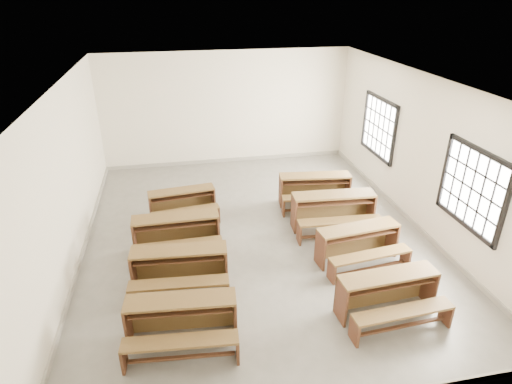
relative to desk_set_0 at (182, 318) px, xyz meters
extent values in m
plane|color=slate|center=(1.64, 2.71, -0.42)|extent=(8.50, 8.50, 0.00)
cube|color=white|center=(1.64, 2.71, 2.76)|extent=(7.00, 8.50, 0.05)
cube|color=beige|center=(1.64, 6.94, 1.18)|extent=(7.00, 0.05, 3.20)
cube|color=beige|center=(1.64, -1.51, 1.18)|extent=(7.00, 0.05, 3.20)
cube|color=beige|center=(-1.83, 2.71, 1.18)|extent=(0.05, 8.50, 3.20)
cube|color=beige|center=(5.12, 2.71, 1.18)|extent=(0.05, 8.50, 3.20)
cube|color=gray|center=(1.64, 6.94, -0.37)|extent=(7.00, 0.04, 0.10)
cube|color=gray|center=(-1.84, 2.71, -0.37)|extent=(0.04, 8.50, 0.10)
cube|color=gray|center=(5.12, 2.71, -0.37)|extent=(0.04, 8.50, 0.10)
cube|color=white|center=(5.11, 0.91, 1.18)|extent=(0.02, 1.50, 1.30)
cube|color=black|center=(5.09, 0.91, 1.87)|extent=(0.06, 1.62, 0.08)
cube|color=black|center=(5.09, 0.91, 0.49)|extent=(0.06, 1.62, 0.08)
cube|color=black|center=(5.09, 0.12, 1.18)|extent=(0.06, 0.08, 1.46)
cube|color=black|center=(5.09, 1.70, 1.18)|extent=(0.06, 0.08, 1.46)
cube|color=white|center=(5.11, 4.51, 1.18)|extent=(0.02, 1.50, 1.30)
cube|color=black|center=(5.09, 4.51, 1.87)|extent=(0.06, 1.62, 0.08)
cube|color=black|center=(5.09, 4.51, 0.49)|extent=(0.06, 1.62, 0.08)
cube|color=black|center=(5.09, 3.72, 1.18)|extent=(0.06, 0.08, 1.46)
cube|color=black|center=(5.09, 5.30, 1.18)|extent=(0.06, 0.08, 1.46)
cube|color=brown|center=(0.00, 0.05, 0.28)|extent=(1.63, 0.54, 0.04)
cube|color=brown|center=(0.02, 0.23, -0.08)|extent=(1.60, 0.18, 0.68)
cube|color=#512B1C|center=(-0.77, 0.12, -0.08)|extent=(0.07, 0.40, 0.68)
cube|color=#512B1C|center=(0.78, -0.02, -0.08)|extent=(0.07, 0.40, 0.68)
cube|color=#512B1C|center=(0.00, 0.03, 0.14)|extent=(1.50, 0.43, 0.02)
cube|color=brown|center=(-0.04, -0.44, -0.02)|extent=(1.62, 0.42, 0.04)
cube|color=#512B1C|center=(-0.81, -0.37, -0.23)|extent=(0.06, 0.28, 0.38)
cube|color=#512B1C|center=(0.74, -0.50, -0.23)|extent=(0.06, 0.28, 0.38)
cube|color=#512B1C|center=(-0.04, -0.44, -0.32)|extent=(1.48, 0.18, 0.04)
cube|color=brown|center=(0.03, 1.33, 0.30)|extent=(1.66, 0.53, 0.04)
cube|color=brown|center=(0.04, 1.51, -0.07)|extent=(1.63, 0.17, 0.69)
cube|color=#512B1C|center=(-0.77, 1.39, -0.07)|extent=(0.07, 0.41, 0.69)
cube|color=#512B1C|center=(0.82, 1.27, -0.07)|extent=(0.07, 0.41, 0.69)
cube|color=#512B1C|center=(0.02, 1.31, 0.15)|extent=(1.53, 0.42, 0.02)
cube|color=brown|center=(-0.01, 0.83, -0.01)|extent=(1.65, 0.41, 0.04)
cube|color=#512B1C|center=(-0.81, 0.89, -0.23)|extent=(0.06, 0.29, 0.39)
cube|color=#512B1C|center=(0.78, 0.77, -0.23)|extent=(0.06, 0.29, 0.39)
cube|color=#512B1C|center=(-0.01, 0.83, -0.32)|extent=(1.51, 0.17, 0.04)
cube|color=brown|center=(0.00, 2.48, 0.31)|extent=(1.67, 0.43, 0.04)
cube|color=brown|center=(0.00, 2.67, -0.06)|extent=(1.67, 0.06, 0.71)
cube|color=#512B1C|center=(-0.81, 2.48, -0.06)|extent=(0.05, 0.42, 0.71)
cube|color=#512B1C|center=(0.82, 2.49, -0.06)|extent=(0.05, 0.42, 0.71)
cube|color=#512B1C|center=(0.00, 2.46, 0.16)|extent=(1.54, 0.33, 0.02)
cube|color=brown|center=(0.01, 1.97, 0.00)|extent=(1.67, 0.31, 0.04)
cube|color=#512B1C|center=(-0.80, 1.97, -0.22)|extent=(0.04, 0.29, 0.40)
cube|color=#512B1C|center=(0.82, 1.98, -0.22)|extent=(0.04, 0.29, 0.40)
cube|color=#512B1C|center=(0.01, 1.97, -0.31)|extent=(1.54, 0.07, 0.04)
cube|color=brown|center=(0.17, 3.83, 0.22)|extent=(1.50, 0.54, 0.04)
cube|color=brown|center=(0.15, 4.00, -0.11)|extent=(1.46, 0.21, 0.62)
cube|color=#512B1C|center=(-0.54, 3.75, -0.11)|extent=(0.08, 0.37, 0.62)
cube|color=#512B1C|center=(0.87, 3.92, -0.11)|extent=(0.08, 0.37, 0.62)
cube|color=#512B1C|center=(0.17, 3.82, 0.09)|extent=(1.38, 0.43, 0.02)
cube|color=brown|center=(0.22, 3.39, -0.05)|extent=(1.48, 0.43, 0.04)
cube|color=#512B1C|center=(-0.49, 3.30, -0.25)|extent=(0.07, 0.26, 0.35)
cube|color=#512B1C|center=(0.93, 3.47, -0.25)|extent=(0.07, 0.26, 0.35)
cube|color=#512B1C|center=(0.22, 3.39, -0.33)|extent=(1.35, 0.21, 0.04)
cube|color=brown|center=(3.21, 0.01, 0.28)|extent=(1.62, 0.50, 0.04)
cube|color=brown|center=(3.20, 0.19, -0.08)|extent=(1.60, 0.14, 0.68)
cube|color=#512B1C|center=(2.44, -0.04, -0.08)|extent=(0.06, 0.40, 0.68)
cube|color=#512B1C|center=(3.99, 0.06, -0.08)|extent=(0.06, 0.40, 0.68)
cube|color=#512B1C|center=(3.21, -0.01, 0.14)|extent=(1.49, 0.39, 0.02)
cube|color=brown|center=(3.24, -0.48, -0.02)|extent=(1.61, 0.38, 0.04)
cube|color=#512B1C|center=(2.47, -0.53, -0.23)|extent=(0.06, 0.28, 0.38)
cube|color=#512B1C|center=(4.02, -0.43, -0.23)|extent=(0.06, 0.28, 0.38)
cube|color=#512B1C|center=(3.24, -0.48, -0.32)|extent=(1.48, 0.14, 0.04)
cube|color=brown|center=(3.35, 1.48, 0.27)|extent=(1.61, 0.58, 0.04)
cube|color=brown|center=(3.33, 1.65, -0.08)|extent=(1.57, 0.22, 0.67)
cube|color=#512B1C|center=(2.59, 1.39, -0.08)|extent=(0.09, 0.40, 0.67)
cube|color=#512B1C|center=(4.11, 1.57, -0.08)|extent=(0.09, 0.40, 0.67)
cube|color=#512B1C|center=(3.35, 1.46, 0.13)|extent=(1.48, 0.46, 0.02)
cube|color=brown|center=(3.41, 1.00, -0.03)|extent=(1.60, 0.46, 0.04)
cube|color=#512B1C|center=(2.64, 0.91, -0.23)|extent=(0.07, 0.28, 0.37)
cube|color=#512B1C|center=(4.17, 1.09, -0.23)|extent=(0.07, 0.28, 0.37)
cube|color=#512B1C|center=(3.41, 1.00, -0.32)|extent=(1.45, 0.22, 0.04)
cube|color=brown|center=(3.33, 2.73, 0.35)|extent=(1.78, 0.55, 0.04)
cube|color=brown|center=(3.34, 2.93, -0.05)|extent=(1.76, 0.16, 0.75)
cube|color=#512B1C|center=(2.48, 2.78, -0.05)|extent=(0.07, 0.44, 0.75)
cube|color=#512B1C|center=(4.18, 2.67, -0.05)|extent=(0.07, 0.44, 0.75)
cube|color=#512B1C|center=(3.33, 2.71, 0.20)|extent=(1.64, 0.43, 0.02)
cube|color=brown|center=(3.30, 2.19, 0.02)|extent=(1.77, 0.42, 0.04)
cube|color=#512B1C|center=(2.44, 2.25, -0.21)|extent=(0.06, 0.31, 0.42)
cube|color=#512B1C|center=(4.15, 2.14, -0.21)|extent=(0.06, 0.31, 0.42)
cube|color=#512B1C|center=(3.30, 2.19, -0.31)|extent=(1.63, 0.16, 0.04)
cube|color=brown|center=(3.29, 3.85, 0.31)|extent=(1.70, 0.61, 0.04)
cube|color=brown|center=(3.31, 4.04, -0.07)|extent=(1.66, 0.24, 0.71)
cube|color=#512B1C|center=(2.48, 3.95, -0.07)|extent=(0.09, 0.42, 0.71)
cube|color=#512B1C|center=(4.09, 3.76, -0.07)|extent=(0.09, 0.42, 0.71)
cube|color=#512B1C|center=(3.28, 3.83, 0.16)|extent=(1.57, 0.49, 0.02)
cube|color=brown|center=(3.23, 3.35, 0.00)|extent=(1.69, 0.49, 0.04)
cube|color=#512B1C|center=(2.42, 3.45, -0.22)|extent=(0.08, 0.29, 0.40)
cube|color=#512B1C|center=(4.03, 3.25, -0.22)|extent=(0.08, 0.29, 0.40)
cube|color=#512B1C|center=(3.23, 3.35, -0.31)|extent=(1.54, 0.24, 0.04)
camera|label=1|loc=(0.13, -4.89, 4.35)|focal=30.00mm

